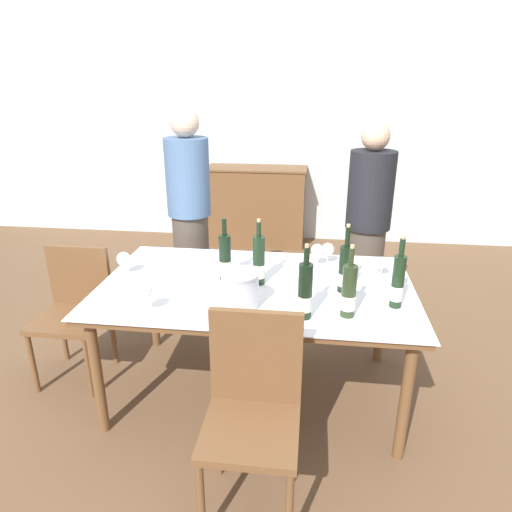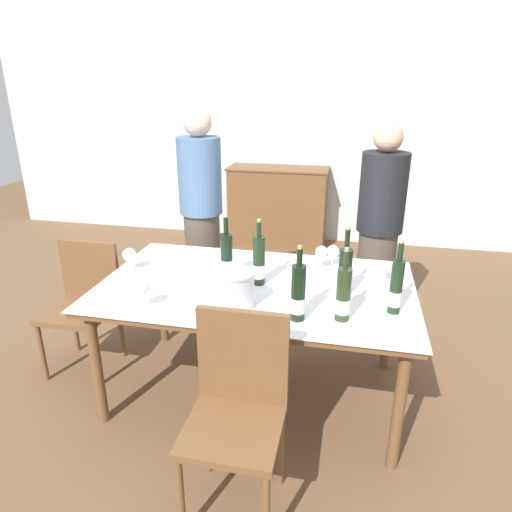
{
  "view_description": "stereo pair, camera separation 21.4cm",
  "coord_description": "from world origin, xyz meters",
  "px_view_note": "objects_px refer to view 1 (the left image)",
  "views": [
    {
      "loc": [
        0.3,
        -2.42,
        1.88
      ],
      "look_at": [
        0.0,
        0.0,
        0.93
      ],
      "focal_mm": 32.0,
      "sensor_mm": 36.0,
      "label": 1
    },
    {
      "loc": [
        0.52,
        -2.39,
        1.88
      ],
      "look_at": [
        0.0,
        0.0,
        0.93
      ],
      "focal_mm": 32.0,
      "sensor_mm": 36.0,
      "label": 2
    }
  ],
  "objects_px": {
    "wine_bottle_0": "(345,270)",
    "person_host": "(190,221)",
    "sideboard_cabinet": "(257,206)",
    "wine_bottle_4": "(305,292)",
    "wine_glass_3": "(144,293)",
    "wine_bottle_1": "(225,258)",
    "wine_glass_4": "(317,251)",
    "wine_bottle_2": "(259,262)",
    "chair_left_end": "(75,304)",
    "ice_bucket": "(240,289)",
    "wine_bottle_5": "(398,282)",
    "wine_bottle_3": "(349,292)",
    "wine_glass_1": "(124,259)",
    "dining_table": "(256,294)",
    "wine_glass_0": "(328,250)",
    "chair_near_front": "(253,402)",
    "wine_glass_2": "(382,263)",
    "person_guest_left": "(367,233)"
  },
  "relations": [
    {
      "from": "sideboard_cabinet",
      "to": "wine_glass_4",
      "type": "relative_size",
      "value": 7.54
    },
    {
      "from": "dining_table",
      "to": "wine_glass_2",
      "type": "distance_m",
      "value": 0.79
    },
    {
      "from": "wine_bottle_2",
      "to": "wine_glass_4",
      "type": "relative_size",
      "value": 2.55
    },
    {
      "from": "wine_bottle_0",
      "to": "sideboard_cabinet",
      "type": "bearing_deg",
      "value": 106.61
    },
    {
      "from": "wine_glass_1",
      "to": "wine_glass_3",
      "type": "bearing_deg",
      "value": -56.91
    },
    {
      "from": "wine_bottle_0",
      "to": "chair_left_end",
      "type": "bearing_deg",
      "value": 176.45
    },
    {
      "from": "wine_bottle_5",
      "to": "chair_near_front",
      "type": "xyz_separation_m",
      "value": [
        -0.68,
        -0.6,
        -0.35
      ]
    },
    {
      "from": "wine_bottle_1",
      "to": "wine_bottle_5",
      "type": "relative_size",
      "value": 0.95
    },
    {
      "from": "wine_bottle_0",
      "to": "person_host",
      "type": "distance_m",
      "value": 1.46
    },
    {
      "from": "chair_left_end",
      "to": "person_guest_left",
      "type": "relative_size",
      "value": 0.54
    },
    {
      "from": "wine_bottle_4",
      "to": "wine_glass_4",
      "type": "xyz_separation_m",
      "value": [
        0.06,
        0.68,
        -0.03
      ]
    },
    {
      "from": "wine_glass_0",
      "to": "chair_near_front",
      "type": "xyz_separation_m",
      "value": [
        -0.34,
        -1.16,
        -0.31
      ]
    },
    {
      "from": "dining_table",
      "to": "wine_bottle_0",
      "type": "relative_size",
      "value": 4.6
    },
    {
      "from": "wine_bottle_1",
      "to": "person_guest_left",
      "type": "distance_m",
      "value": 1.25
    },
    {
      "from": "sideboard_cabinet",
      "to": "wine_glass_2",
      "type": "distance_m",
      "value": 2.89
    },
    {
      "from": "ice_bucket",
      "to": "wine_bottle_4",
      "type": "relative_size",
      "value": 0.53
    },
    {
      "from": "wine_bottle_0",
      "to": "wine_bottle_4",
      "type": "height_order",
      "value": "wine_bottle_0"
    },
    {
      "from": "wine_glass_4",
      "to": "wine_bottle_2",
      "type": "bearing_deg",
      "value": -138.33
    },
    {
      "from": "wine_glass_1",
      "to": "wine_bottle_5",
      "type": "bearing_deg",
      "value": -8.48
    },
    {
      "from": "wine_bottle_0",
      "to": "wine_glass_1",
      "type": "distance_m",
      "value": 1.33
    },
    {
      "from": "wine_bottle_3",
      "to": "person_host",
      "type": "xyz_separation_m",
      "value": [
        -1.14,
        1.21,
        -0.03
      ]
    },
    {
      "from": "sideboard_cabinet",
      "to": "person_host",
      "type": "relative_size",
      "value": 0.69
    },
    {
      "from": "dining_table",
      "to": "wine_glass_0",
      "type": "relative_size",
      "value": 12.82
    },
    {
      "from": "wine_bottle_1",
      "to": "wine_glass_3",
      "type": "relative_size",
      "value": 2.39
    },
    {
      "from": "wine_bottle_2",
      "to": "wine_glass_4",
      "type": "xyz_separation_m",
      "value": [
        0.34,
        0.3,
        -0.03
      ]
    },
    {
      "from": "wine_bottle_4",
      "to": "wine_glass_3",
      "type": "relative_size",
      "value": 2.49
    },
    {
      "from": "wine_bottle_3",
      "to": "wine_glass_3",
      "type": "xyz_separation_m",
      "value": [
        -1.03,
        -0.09,
        -0.02
      ]
    },
    {
      "from": "wine_bottle_2",
      "to": "wine_bottle_5",
      "type": "bearing_deg",
      "value": -14.93
    },
    {
      "from": "ice_bucket",
      "to": "person_guest_left",
      "type": "bearing_deg",
      "value": 57.16
    },
    {
      "from": "chair_left_end",
      "to": "wine_bottle_0",
      "type": "bearing_deg",
      "value": -3.55
    },
    {
      "from": "wine_glass_0",
      "to": "chair_near_front",
      "type": "height_order",
      "value": "chair_near_front"
    },
    {
      "from": "dining_table",
      "to": "wine_bottle_1",
      "type": "relative_size",
      "value": 4.84
    },
    {
      "from": "wine_glass_0",
      "to": "wine_bottle_2",
      "type": "bearing_deg",
      "value": -138.14
    },
    {
      "from": "wine_bottle_2",
      "to": "chair_left_end",
      "type": "relative_size",
      "value": 0.46
    },
    {
      "from": "ice_bucket",
      "to": "chair_left_end",
      "type": "distance_m",
      "value": 1.27
    },
    {
      "from": "wine_glass_3",
      "to": "wine_glass_0",
      "type": "bearing_deg",
      "value": 40.04
    },
    {
      "from": "person_host",
      "to": "wine_bottle_3",
      "type": "bearing_deg",
      "value": -46.7
    },
    {
      "from": "wine_bottle_1",
      "to": "wine_glass_2",
      "type": "relative_size",
      "value": 3.0
    },
    {
      "from": "dining_table",
      "to": "wine_glass_2",
      "type": "bearing_deg",
      "value": 16.38
    },
    {
      "from": "sideboard_cabinet",
      "to": "wine_glass_2",
      "type": "height_order",
      "value": "sideboard_cabinet"
    },
    {
      "from": "wine_bottle_2",
      "to": "wine_glass_2",
      "type": "xyz_separation_m",
      "value": [
        0.73,
        0.2,
        -0.05
      ]
    },
    {
      "from": "wine_bottle_0",
      "to": "wine_bottle_5",
      "type": "bearing_deg",
      "value": -31.37
    },
    {
      "from": "dining_table",
      "to": "wine_glass_3",
      "type": "relative_size",
      "value": 11.56
    },
    {
      "from": "wine_bottle_4",
      "to": "wine_glass_3",
      "type": "distance_m",
      "value": 0.82
    },
    {
      "from": "sideboard_cabinet",
      "to": "wine_bottle_1",
      "type": "distance_m",
      "value": 2.83
    },
    {
      "from": "wine_glass_1",
      "to": "person_guest_left",
      "type": "xyz_separation_m",
      "value": [
        1.55,
        0.86,
        -0.04
      ]
    },
    {
      "from": "wine_bottle_0",
      "to": "wine_bottle_1",
      "type": "xyz_separation_m",
      "value": [
        -0.7,
        0.09,
        0.0
      ]
    },
    {
      "from": "wine_bottle_4",
      "to": "wine_bottle_5",
      "type": "distance_m",
      "value": 0.51
    },
    {
      "from": "ice_bucket",
      "to": "wine_glass_4",
      "type": "xyz_separation_m",
      "value": [
        0.4,
        0.6,
        0.01
      ]
    },
    {
      "from": "ice_bucket",
      "to": "wine_bottle_2",
      "type": "height_order",
      "value": "wine_bottle_2"
    }
  ]
}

